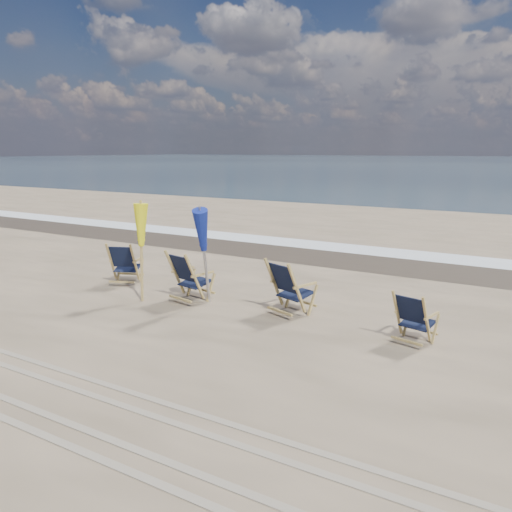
# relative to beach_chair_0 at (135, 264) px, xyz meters

# --- Properties ---
(surf_foam) EXTENTS (200.00, 1.40, 0.01)m
(surf_foam) POSITION_rel_beach_chair_0_xyz_m (2.88, 6.61, -0.50)
(surf_foam) COLOR silver
(surf_foam) RESTS_ON ground
(wet_sand_strip) EXTENTS (200.00, 2.60, 0.00)m
(wet_sand_strip) POSITION_rel_beach_chair_0_xyz_m (2.88, 5.11, -0.50)
(wet_sand_strip) COLOR #42362A
(wet_sand_strip) RESTS_ON ground
(tire_tracks) EXTENTS (80.00, 1.30, 0.01)m
(tire_tracks) POSITION_rel_beach_chair_0_xyz_m (2.88, -4.49, -0.49)
(tire_tracks) COLOR gray
(tire_tracks) RESTS_ON ground
(beach_chair_0) EXTENTS (0.86, 0.91, 1.00)m
(beach_chair_0) POSITION_rel_beach_chair_0_xyz_m (0.00, 0.00, 0.00)
(beach_chair_0) COLOR black
(beach_chair_0) RESTS_ON ground
(beach_chair_1) EXTENTS (0.83, 0.90, 1.08)m
(beach_chair_1) POSITION_rel_beach_chair_0_xyz_m (2.09, -0.54, 0.04)
(beach_chair_1) COLOR black
(beach_chair_1) RESTS_ON ground
(beach_chair_2) EXTENTS (0.91, 0.97, 1.08)m
(beach_chair_2) POSITION_rel_beach_chair_0_xyz_m (4.19, -0.29, 0.04)
(beach_chair_2) COLOR black
(beach_chair_2) RESTS_ON ground
(beach_chair_3) EXTENTS (0.70, 0.76, 0.89)m
(beach_chair_3) POSITION_rel_beach_chair_0_xyz_m (6.51, -0.53, -0.06)
(beach_chair_3) COLOR black
(beach_chair_3) RESTS_ON ground
(umbrella_yellow) EXTENTS (0.30, 0.30, 1.97)m
(umbrella_yellow) POSITION_rel_beach_chair_0_xyz_m (0.96, -0.80, 0.96)
(umbrella_yellow) COLOR #AC8F4D
(umbrella_yellow) RESTS_ON ground
(umbrella_blue) EXTENTS (0.30, 0.30, 2.05)m
(umbrella_blue) POSITION_rel_beach_chair_0_xyz_m (2.30, -0.47, 1.04)
(umbrella_blue) COLOR #A5A5AD
(umbrella_blue) RESTS_ON ground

